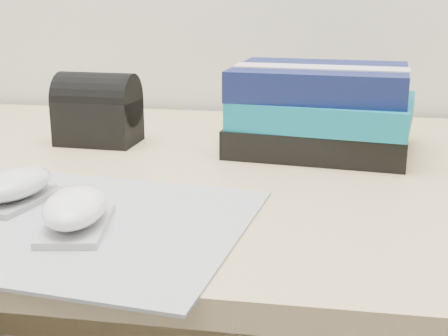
% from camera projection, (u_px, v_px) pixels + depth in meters
% --- Properties ---
extents(desk, '(1.60, 0.80, 0.73)m').
position_uv_depth(desk, '(270.00, 295.00, 1.01)').
color(desk, tan).
rests_on(desk, ground).
extents(mousepad, '(0.44, 0.36, 0.00)m').
position_uv_depth(mousepad, '(59.00, 221.00, 0.68)').
color(mousepad, gray).
rests_on(mousepad, desk).
extents(mouse_rear, '(0.08, 0.12, 0.05)m').
position_uv_depth(mouse_rear, '(16.00, 187.00, 0.73)').
color(mouse_rear, gray).
rests_on(mouse_rear, mousepad).
extents(mouse_front, '(0.08, 0.13, 0.05)m').
position_uv_depth(mouse_front, '(76.00, 210.00, 0.65)').
color(mouse_front, '#ACABAE').
rests_on(mouse_front, mousepad).
extents(book_stack, '(0.29, 0.25, 0.13)m').
position_uv_depth(book_stack, '(321.00, 109.00, 0.97)').
color(book_stack, black).
rests_on(book_stack, desk).
extents(pouch, '(0.13, 0.09, 0.12)m').
position_uv_depth(pouch, '(98.00, 109.00, 1.01)').
color(pouch, black).
rests_on(pouch, desk).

